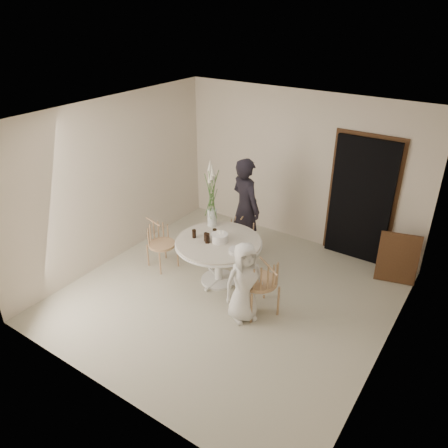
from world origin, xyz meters
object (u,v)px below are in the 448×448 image
Objects in this scene: table at (219,247)px; girl at (245,208)px; boy at (244,282)px; birthday_cake at (219,238)px; chair_left at (158,238)px; flower_vase at (212,196)px; chair_far at (243,230)px; chair_right at (263,280)px.

girl is (-0.13, 0.98, 0.25)m from table.
boy reaches higher than table.
boy is at bearing -34.58° from birthday_cake.
boy is (1.92, -0.40, 0.09)m from chair_left.
boy is 1.62m from flower_vase.
table is 1.69× the size of chair_far.
girl reaches higher than boy.
flower_vase reaches higher than girl.
chair_left reaches higher than table.
table is 0.18m from birthday_cake.
table is 0.77× the size of girl.
table is 5.17× the size of birthday_cake.
chair_right is 0.53× the size of girl.
chair_far is 1.42m from chair_left.
chair_left is at bearing -146.09° from flower_vase.
chair_left is 1.18m from birthday_cake.
boy is at bearing -34.00° from table.
table is 1.73× the size of chair_left.
girl reaches higher than chair_left.
chair_left is at bearing 112.43° from boy.
table is at bearing 119.41° from girl.
boy reaches higher than chair_left.
chair_right is at bearing -27.77° from flower_vase.
girl is at bearing 97.26° from table.
chair_right is at bearing -60.32° from chair_far.
chair_left is 1.96m from boy.
chair_far is 0.67× the size of boy.
flower_vase reaches higher than chair_far.
chair_far reaches higher than table.
birthday_cake is (1.14, 0.14, 0.29)m from chair_left.
flower_vase reaches higher than boy.
flower_vase reaches higher than birthday_cake.
chair_right reaches higher than birthday_cake.
chair_far is at bearing 66.84° from boy.
flower_vase is at bearing -84.46° from chair_right.
chair_left is (-1.04, -0.97, -0.01)m from chair_far.
birthday_cake reaches higher than chair_left.
table is 0.82m from flower_vase.
chair_left is at bearing -62.53° from chair_right.
chair_far is 1.03× the size of chair_left.
table is 1.04m from chair_right.
chair_far is 0.71× the size of flower_vase.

